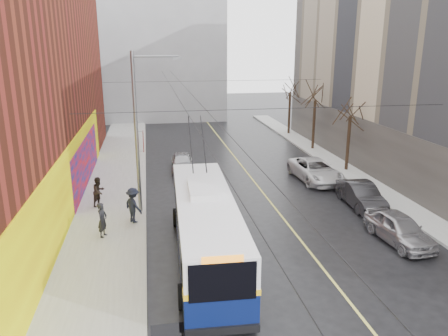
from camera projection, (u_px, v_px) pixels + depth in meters
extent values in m
plane|color=black|center=(308.00, 300.00, 16.51)|extent=(140.00, 140.00, 0.00)
cube|color=gray|center=(113.00, 202.00, 26.53)|extent=(4.00, 60.00, 0.15)
cube|color=gray|center=(372.00, 187.00, 29.35)|extent=(2.00, 60.00, 0.15)
cube|color=#BFB74C|center=(256.00, 184.00, 30.02)|extent=(0.12, 50.00, 0.01)
cube|color=#D5BA04|center=(71.00, 183.00, 23.78)|extent=(0.08, 28.00, 4.00)
cube|color=navy|center=(86.00, 162.00, 29.58)|extent=(0.06, 12.00, 3.20)
cube|color=#4C4742|center=(373.00, 151.00, 30.87)|extent=(0.06, 36.00, 4.00)
cube|color=gray|center=(142.00, 46.00, 55.65)|extent=(20.00, 12.00, 18.00)
cylinder|color=slate|center=(137.00, 136.00, 23.70)|extent=(0.20, 0.20, 9.00)
cube|color=maroon|center=(143.00, 141.00, 23.84)|extent=(0.04, 0.60, 1.10)
cylinder|color=slate|center=(155.00, 56.00, 22.74)|extent=(2.40, 0.10, 0.10)
cube|color=slate|center=(177.00, 58.00, 22.95)|extent=(0.50, 0.22, 0.12)
cylinder|color=black|center=(176.00, 94.00, 28.38)|extent=(0.02, 60.00, 0.02)
cylinder|color=black|center=(191.00, 93.00, 28.54)|extent=(0.02, 60.00, 0.02)
cylinder|color=black|center=(270.00, 109.00, 20.43)|extent=(18.00, 0.02, 0.02)
cylinder|color=black|center=(216.00, 81.00, 35.58)|extent=(18.00, 0.02, 0.02)
cylinder|color=black|center=(348.00, 144.00, 32.58)|extent=(0.24, 0.24, 4.20)
cylinder|color=black|center=(314.00, 126.00, 39.16)|extent=(0.24, 0.24, 4.48)
cylinder|color=black|center=(289.00, 114.00, 45.81)|extent=(0.24, 0.24, 4.37)
ellipsoid|color=slate|center=(189.00, 86.00, 22.20)|extent=(0.44, 0.20, 0.12)
ellipsoid|color=slate|center=(208.00, 61.00, 24.27)|extent=(0.44, 0.20, 0.12)
ellipsoid|color=slate|center=(194.00, 108.00, 23.40)|extent=(0.44, 0.20, 0.12)
cube|color=#081341|center=(206.00, 239.00, 19.54)|extent=(2.90, 11.50, 1.43)
cube|color=silver|center=(205.00, 212.00, 19.18)|extent=(2.90, 11.50, 1.24)
cube|color=yellow|center=(206.00, 225.00, 19.35)|extent=(2.94, 11.54, 0.21)
cube|color=black|center=(223.00, 282.00, 13.77)|extent=(2.19, 0.12, 1.33)
cube|color=black|center=(196.00, 177.00, 24.66)|extent=(2.19, 0.12, 1.14)
cube|color=black|center=(177.00, 215.00, 19.04)|extent=(0.43, 10.46, 0.95)
cube|color=black|center=(234.00, 212.00, 19.37)|extent=(0.43, 10.46, 0.95)
cube|color=silver|center=(203.00, 188.00, 19.87)|extent=(1.44, 2.90, 0.29)
cube|color=black|center=(223.00, 331.00, 14.22)|extent=(2.48, 0.21, 0.29)
cylinder|color=black|center=(182.00, 297.00, 15.88)|extent=(0.32, 0.96, 0.95)
cylinder|color=black|center=(249.00, 292.00, 16.20)|extent=(0.32, 0.96, 0.95)
cylinder|color=black|center=(176.00, 217.00, 23.12)|extent=(0.32, 0.96, 0.95)
cylinder|color=black|center=(222.00, 215.00, 23.45)|extent=(0.32, 0.96, 0.95)
cylinder|color=black|center=(191.00, 143.00, 22.62)|extent=(0.18, 3.30, 2.34)
cylinder|color=black|center=(203.00, 143.00, 22.71)|extent=(0.18, 3.30, 2.34)
imported|color=#9B9A9E|center=(399.00, 228.00, 21.14)|extent=(1.99, 4.35, 1.45)
imported|color=black|center=(361.00, 195.00, 25.77)|extent=(1.72, 4.45, 1.44)
imported|color=silver|center=(315.00, 170.00, 30.73)|extent=(2.78, 5.51, 1.49)
imported|color=#9A9A9E|center=(182.00, 162.00, 33.00)|extent=(1.85, 4.14, 1.38)
imported|color=black|center=(102.00, 220.00, 21.38)|extent=(0.61, 0.75, 1.76)
imported|color=black|center=(99.00, 192.00, 25.46)|extent=(1.03, 1.07, 1.74)
imported|color=black|center=(133.00, 205.00, 23.08)|extent=(1.32, 1.41, 1.91)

